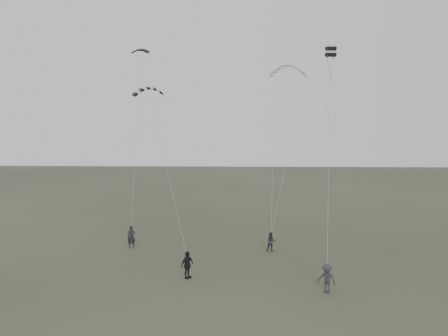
{
  "coord_description": "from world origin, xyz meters",
  "views": [
    {
      "loc": [
        1.81,
        -29.74,
        11.17
      ],
      "look_at": [
        0.74,
        5.47,
        7.1
      ],
      "focal_mm": 35.0,
      "sensor_mm": 36.0,
      "label": 1
    }
  ],
  "objects_px": {
    "kite_striped": "(149,88)",
    "kite_pale_large": "(289,67)",
    "flyer_left": "(131,237)",
    "flyer_center": "(187,265)",
    "kite_dark_small": "(140,50)",
    "flyer_far": "(327,278)",
    "kite_box": "(331,52)",
    "flyer_right": "(271,242)"
  },
  "relations": [
    {
      "from": "kite_box",
      "to": "flyer_left",
      "type": "bearing_deg",
      "value": 148.33
    },
    {
      "from": "kite_striped",
      "to": "kite_box",
      "type": "distance_m",
      "value": 14.33
    },
    {
      "from": "flyer_left",
      "to": "flyer_center",
      "type": "height_order",
      "value": "flyer_center"
    },
    {
      "from": "flyer_center",
      "to": "kite_box",
      "type": "distance_m",
      "value": 18.52
    },
    {
      "from": "flyer_left",
      "to": "kite_box",
      "type": "xyz_separation_m",
      "value": [
        15.91,
        -3.53,
        15.01
      ]
    },
    {
      "from": "kite_dark_small",
      "to": "kite_box",
      "type": "xyz_separation_m",
      "value": [
        16.12,
        -9.49,
        -1.64
      ]
    },
    {
      "from": "kite_dark_small",
      "to": "kite_pale_large",
      "type": "distance_m",
      "value": 14.32
    },
    {
      "from": "flyer_center",
      "to": "kite_dark_small",
      "type": "height_order",
      "value": "kite_dark_small"
    },
    {
      "from": "flyer_left",
      "to": "kite_box",
      "type": "distance_m",
      "value": 22.16
    },
    {
      "from": "flyer_left",
      "to": "kite_box",
      "type": "bearing_deg",
      "value": -17.75
    },
    {
      "from": "flyer_left",
      "to": "kite_dark_small",
      "type": "height_order",
      "value": "kite_dark_small"
    },
    {
      "from": "flyer_center",
      "to": "kite_pale_large",
      "type": "distance_m",
      "value": 21.72
    },
    {
      "from": "flyer_far",
      "to": "kite_pale_large",
      "type": "height_order",
      "value": "kite_pale_large"
    },
    {
      "from": "flyer_far",
      "to": "kite_striped",
      "type": "bearing_deg",
      "value": -175.67
    },
    {
      "from": "flyer_right",
      "to": "kite_dark_small",
      "type": "height_order",
      "value": "kite_dark_small"
    },
    {
      "from": "kite_pale_large",
      "to": "kite_box",
      "type": "bearing_deg",
      "value": -85.57
    },
    {
      "from": "kite_dark_small",
      "to": "kite_box",
      "type": "height_order",
      "value": "kite_dark_small"
    },
    {
      "from": "flyer_right",
      "to": "kite_pale_large",
      "type": "xyz_separation_m",
      "value": [
        2.06,
        6.87,
        15.2
      ]
    },
    {
      "from": "flyer_center",
      "to": "kite_pale_large",
      "type": "bearing_deg",
      "value": 6.57
    },
    {
      "from": "kite_striped",
      "to": "flyer_right",
      "type": "bearing_deg",
      "value": -22.01
    },
    {
      "from": "flyer_right",
      "to": "flyer_center",
      "type": "xyz_separation_m",
      "value": [
        -6.33,
        -6.35,
        0.14
      ]
    },
    {
      "from": "flyer_far",
      "to": "kite_box",
      "type": "xyz_separation_m",
      "value": [
        1.06,
        5.78,
        15.02
      ]
    },
    {
      "from": "flyer_center",
      "to": "kite_striped",
      "type": "height_order",
      "value": "kite_striped"
    },
    {
      "from": "kite_striped",
      "to": "kite_dark_small",
      "type": "bearing_deg",
      "value": 83.48
    },
    {
      "from": "kite_box",
      "to": "flyer_far",
      "type": "bearing_deg",
      "value": -119.51
    },
    {
      "from": "kite_striped",
      "to": "kite_pale_large",
      "type": "bearing_deg",
      "value": 6.94
    },
    {
      "from": "kite_dark_small",
      "to": "kite_pale_large",
      "type": "height_order",
      "value": "kite_dark_small"
    },
    {
      "from": "flyer_center",
      "to": "kite_pale_large",
      "type": "height_order",
      "value": "kite_pale_large"
    },
    {
      "from": "flyer_far",
      "to": "kite_dark_small",
      "type": "relative_size",
      "value": 1.11
    },
    {
      "from": "kite_dark_small",
      "to": "flyer_center",
      "type": "bearing_deg",
      "value": -56.43
    },
    {
      "from": "flyer_right",
      "to": "kite_box",
      "type": "distance_m",
      "value": 15.91
    },
    {
      "from": "kite_pale_large",
      "to": "kite_striped",
      "type": "distance_m",
      "value": 14.24
    },
    {
      "from": "kite_striped",
      "to": "flyer_far",
      "type": "bearing_deg",
      "value": -56.93
    },
    {
      "from": "flyer_center",
      "to": "flyer_far",
      "type": "height_order",
      "value": "flyer_center"
    },
    {
      "from": "flyer_far",
      "to": "flyer_right",
      "type": "bearing_deg",
      "value": 145.61
    },
    {
      "from": "kite_striped",
      "to": "flyer_left",
      "type": "bearing_deg",
      "value": 128.69
    },
    {
      "from": "flyer_far",
      "to": "kite_dark_small",
      "type": "distance_m",
      "value": 27.16
    },
    {
      "from": "flyer_left",
      "to": "flyer_far",
      "type": "relative_size",
      "value": 1.01
    },
    {
      "from": "flyer_right",
      "to": "kite_striped",
      "type": "xyz_separation_m",
      "value": [
        -9.95,
        -0.37,
        12.71
      ]
    },
    {
      "from": "kite_striped",
      "to": "flyer_center",
      "type": "bearing_deg",
      "value": -82.94
    },
    {
      "from": "flyer_right",
      "to": "flyer_far",
      "type": "distance_m",
      "value": 9.12
    },
    {
      "from": "flyer_left",
      "to": "kite_dark_small",
      "type": "distance_m",
      "value": 17.69
    }
  ]
}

